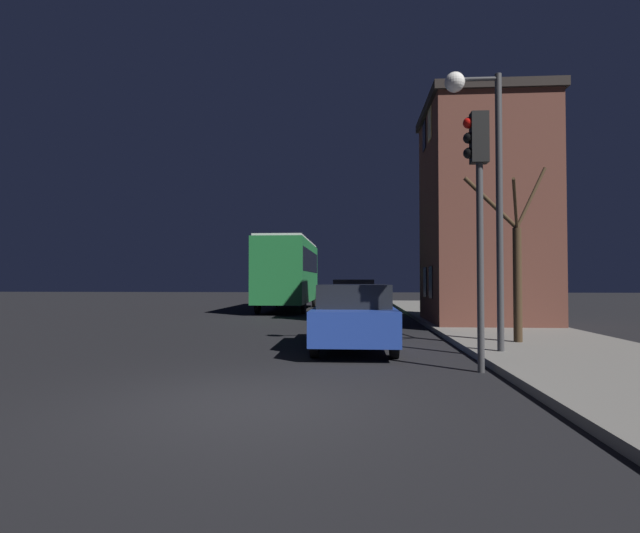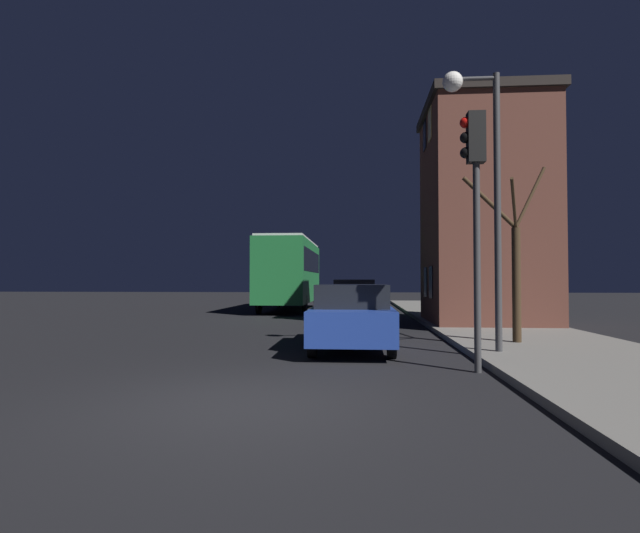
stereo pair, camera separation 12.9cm
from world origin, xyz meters
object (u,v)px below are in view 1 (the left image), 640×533
object	(u,v)px
car_mid_lane	(354,299)
bare_tree	(515,264)
car_near_lane	(354,315)
streetlamp	(481,157)
traffic_light	(478,186)
bus	(289,269)

from	to	relation	value
car_mid_lane	bare_tree	bearing A→B (deg)	-66.32
car_near_lane	car_mid_lane	xyz separation A→B (m)	(-0.02, 9.11, 0.06)
streetlamp	bare_tree	bearing A→B (deg)	53.33
bare_tree	car_mid_lane	xyz separation A→B (m)	(-3.85, 8.79, -1.17)
streetlamp	car_mid_lane	bearing A→B (deg)	104.58
traffic_light	car_near_lane	world-z (taller)	traffic_light
car_mid_lane	car_near_lane	bearing A→B (deg)	-89.87
car_mid_lane	streetlamp	bearing A→B (deg)	-75.42
streetlamp	bare_tree	distance (m)	2.94
streetlamp	bus	world-z (taller)	streetlamp
traffic_light	bare_tree	bearing A→B (deg)	63.00
traffic_light	car_near_lane	bearing A→B (deg)	126.69
bus	car_near_lane	size ratio (longest dim) A/B	2.02
streetlamp	bus	size ratio (longest dim) A/B	0.63
bare_tree	car_near_lane	world-z (taller)	bare_tree
traffic_light	bus	bearing A→B (deg)	107.71
car_mid_lane	bus	bearing A→B (deg)	121.06
car_near_lane	car_mid_lane	size ratio (longest dim) A/B	1.05
car_mid_lane	traffic_light	bearing A→B (deg)	-79.63
traffic_light	bare_tree	size ratio (longest dim) A/B	1.08
traffic_light	car_near_lane	xyz separation A→B (m)	(-2.18, 2.93, -2.49)
streetlamp	car_near_lane	distance (m)	4.52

